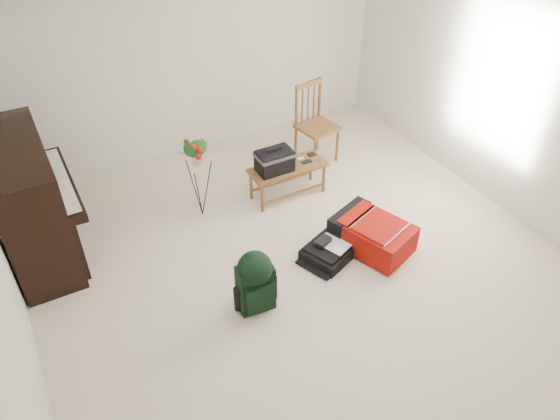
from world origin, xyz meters
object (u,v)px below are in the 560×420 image
piano (31,204)px  bench (279,163)px  black_duffel (330,250)px  flower_stand (199,178)px  red_suitcase (369,232)px  green_backpack (255,279)px  dining_chair (316,124)px

piano → bench: bearing=-8.0°
black_duffel → flower_stand: size_ratio=0.63×
flower_stand → red_suitcase: bearing=-42.0°
red_suitcase → green_backpack: (-1.41, -0.21, 0.18)m
piano → bench: (2.54, -0.36, -0.11)m
dining_chair → green_backpack: dining_chair is taller
flower_stand → black_duffel: bearing=-52.5°
dining_chair → green_backpack: size_ratio=1.56×
bench → black_duffel: 1.19m
piano → red_suitcase: 3.36m
bench → black_duffel: (-0.02, -1.12, -0.40)m
dining_chair → flower_stand: flower_stand is taller
green_backpack → piano: bearing=136.8°
green_backpack → red_suitcase: bearing=13.2°
bench → red_suitcase: bearing=-70.1°
piano → bench: 2.57m
dining_chair → red_suitcase: bearing=-112.0°
bench → dining_chair: 0.97m
red_suitcase → black_duffel: (-0.44, 0.04, -0.10)m
bench → flower_stand: bearing=170.8°
black_duffel → green_backpack: bearing=173.2°
black_duffel → dining_chair: bearing=42.1°
bench → flower_stand: flower_stand is taller
red_suitcase → black_duffel: red_suitcase is taller
bench → flower_stand: 0.91m
dining_chair → black_duffel: 1.90m
red_suitcase → black_duffel: size_ratio=1.44×
piano → dining_chair: bearing=3.1°
black_duffel → green_backpack: size_ratio=1.00×
piano → flower_stand: size_ratio=1.47×
bench → red_suitcase: size_ratio=0.96×
red_suitcase → green_backpack: bearing=168.8°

